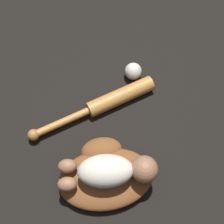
% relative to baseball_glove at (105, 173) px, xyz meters
% --- Properties ---
extents(ground_plane, '(6.00, 6.00, 0.00)m').
position_rel_baseball_glove_xyz_m(ground_plane, '(-0.02, -0.07, -0.04)').
color(ground_plane, black).
extents(baseball_glove, '(0.35, 0.28, 0.07)m').
position_rel_baseball_glove_xyz_m(baseball_glove, '(0.00, 0.00, 0.00)').
color(baseball_glove, brown).
rests_on(baseball_glove, ground).
extents(baby_figure, '(0.34, 0.13, 0.10)m').
position_rel_baseball_glove_xyz_m(baby_figure, '(0.02, -0.02, 0.08)').
color(baby_figure, silver).
rests_on(baby_figure, baseball_glove).
extents(baseball_bat, '(0.52, 0.23, 0.06)m').
position_rel_baseball_glove_xyz_m(baseball_bat, '(0.05, 0.29, -0.00)').
color(baseball_bat, '#C6843D').
rests_on(baseball_bat, ground).
extents(baseball, '(0.07, 0.07, 0.07)m').
position_rel_baseball_glove_xyz_m(baseball, '(0.17, 0.43, 0.00)').
color(baseball, silver).
rests_on(baseball, ground).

